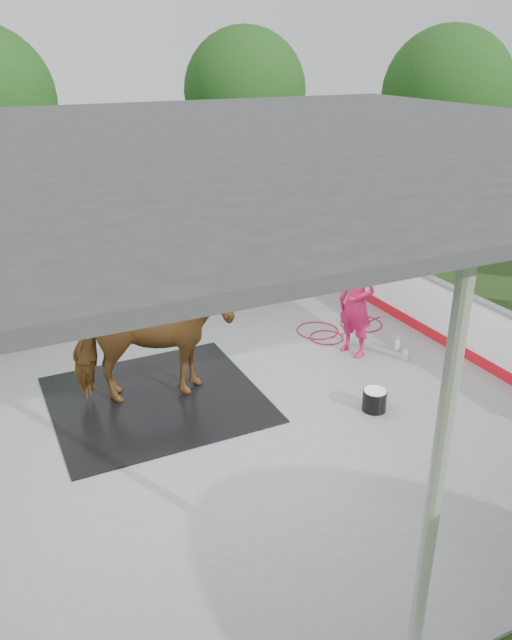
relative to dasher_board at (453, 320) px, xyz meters
name	(u,v)px	position (x,y,z in m)	size (l,w,h in m)	color
ground	(219,406)	(-4.60, 0.00, -0.59)	(100.00, 100.00, 0.00)	#1E3814
concrete_slab	(219,405)	(-4.60, 0.00, -0.57)	(12.00, 10.00, 0.05)	slate
pavilion_structure	(212,144)	(-4.60, 0.00, 3.37)	(12.60, 10.60, 4.05)	beige
dasher_board	(453,320)	(0.00, 0.00, 0.00)	(0.16, 8.00, 1.15)	red
tree_belt	(208,148)	(-4.30, 0.90, 3.20)	(28.00, 28.00, 5.80)	#382314
rubber_mat	(156,399)	(-5.45, 0.54, -0.53)	(3.16, 2.96, 0.02)	black
horse	(152,341)	(-5.45, 0.54, 0.47)	(1.07, 2.35, 1.99)	brown
handler	(357,303)	(-1.74, 0.56, 0.44)	(0.72, 0.47, 1.97)	#C1144B
wash_bucket	(374,400)	(-2.54, -1.19, -0.37)	(0.37, 0.37, 0.34)	black
soap_bottle_a	(397,344)	(-0.97, 0.31, -0.41)	(0.10, 0.10, 0.27)	silver
soap_bottle_b	(406,354)	(-1.04, -0.03, -0.44)	(0.09, 0.09, 0.20)	#338CD8
hose_coil	(337,329)	(-1.46, 1.54, -0.53)	(1.91, 1.09, 0.02)	#A60B2E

